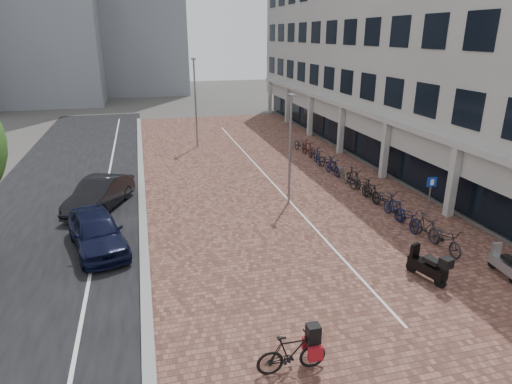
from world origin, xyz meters
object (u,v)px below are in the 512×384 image
object	(u,v)px
scooter_mid	(427,265)
parking_sign	(430,193)
car_navy	(97,231)
hero_bike	(292,353)
scooter_front	(505,263)
car_dark	(100,194)

from	to	relation	value
scooter_mid	parking_sign	world-z (taller)	parking_sign
car_navy	hero_bike	size ratio (longest dim) A/B	2.46
scooter_front	scooter_mid	bearing A→B (deg)	175.75
car_dark	parking_sign	xyz separation A→B (m)	(14.56, -5.29, 0.61)
hero_bike	car_dark	bearing A→B (deg)	23.87
hero_bike	car_navy	bearing A→B (deg)	33.05
scooter_front	parking_sign	distance (m)	5.09
car_navy	hero_bike	distance (m)	9.83
scooter_mid	parking_sign	distance (m)	5.56
hero_bike	scooter_front	xyz separation A→B (m)	(8.73, 2.51, -0.03)
hero_bike	scooter_front	size ratio (longest dim) A/B	1.16
car_dark	scooter_mid	xyz separation A→B (m)	(11.41, -9.81, -0.18)
parking_sign	hero_bike	bearing A→B (deg)	-132.31
hero_bike	parking_sign	xyz separation A→B (m)	(9.10, 7.52, 0.80)
hero_bike	scooter_mid	bearing A→B (deg)	-62.45
car_navy	parking_sign	size ratio (longest dim) A/B	2.16
scooter_mid	parking_sign	size ratio (longest dim) A/B	0.81
parking_sign	car_navy	bearing A→B (deg)	-175.02
car_navy	scooter_mid	distance (m)	12.39
scooter_front	hero_bike	bearing A→B (deg)	-158.21
car_navy	scooter_front	distance (m)	15.13
parking_sign	scooter_front	bearing A→B (deg)	-86.09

